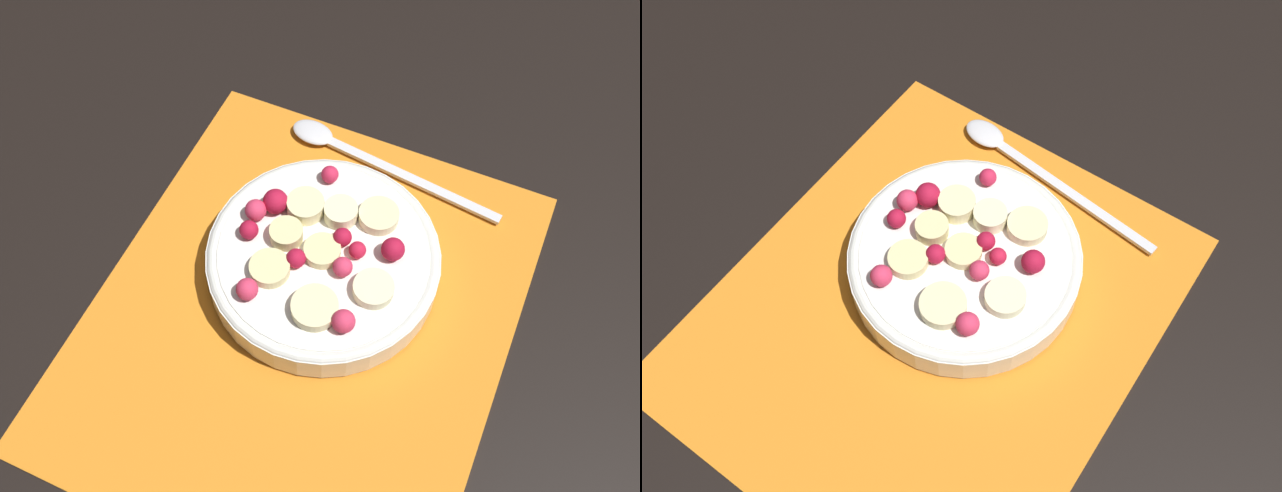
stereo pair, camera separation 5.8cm
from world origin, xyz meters
TOP-DOWN VIEW (x-y plane):
  - ground_plane at (0.00, 0.00)m, footprint 3.00×3.00m
  - placemat at (0.00, 0.00)m, footprint 0.40×0.34m
  - fruit_bowl at (0.04, 0.00)m, footprint 0.20×0.20m
  - spoon at (0.17, 0.02)m, footprint 0.04×0.22m

SIDE VIEW (x-z plane):
  - ground_plane at x=0.00m, z-range 0.00..0.00m
  - placemat at x=0.00m, z-range 0.00..0.01m
  - spoon at x=0.17m, z-range 0.01..0.01m
  - fruit_bowl at x=0.04m, z-range 0.00..0.05m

